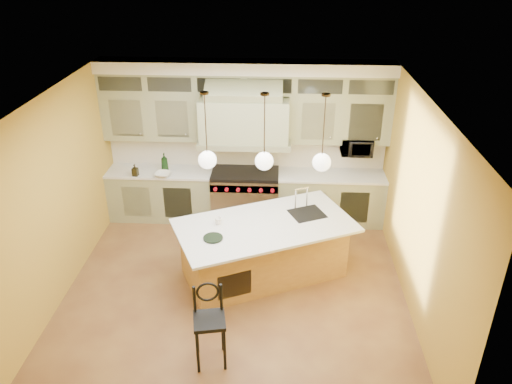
# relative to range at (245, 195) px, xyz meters

# --- Properties ---
(floor) EXTENTS (5.00, 5.00, 0.00)m
(floor) POSITION_rel_range_xyz_m (0.00, -2.14, -0.49)
(floor) COLOR brown
(floor) RESTS_ON ground
(ceiling) EXTENTS (5.00, 5.00, 0.00)m
(ceiling) POSITION_rel_range_xyz_m (0.00, -2.14, 2.41)
(ceiling) COLOR white
(ceiling) RESTS_ON wall_back
(wall_back) EXTENTS (5.00, 0.00, 5.00)m
(wall_back) POSITION_rel_range_xyz_m (0.00, 0.36, 0.96)
(wall_back) COLOR #B28D31
(wall_back) RESTS_ON ground
(wall_front) EXTENTS (5.00, 0.00, 5.00)m
(wall_front) POSITION_rel_range_xyz_m (0.00, -4.64, 0.96)
(wall_front) COLOR #B28D31
(wall_front) RESTS_ON ground
(wall_left) EXTENTS (0.00, 5.00, 5.00)m
(wall_left) POSITION_rel_range_xyz_m (-2.50, -2.14, 0.96)
(wall_left) COLOR #B28D31
(wall_left) RESTS_ON ground
(wall_right) EXTENTS (0.00, 5.00, 5.00)m
(wall_right) POSITION_rel_range_xyz_m (2.50, -2.14, 0.96)
(wall_right) COLOR #B28D31
(wall_right) RESTS_ON ground
(back_cabinetry) EXTENTS (5.00, 0.77, 2.90)m
(back_cabinetry) POSITION_rel_range_xyz_m (0.00, 0.09, 0.94)
(back_cabinetry) COLOR gray
(back_cabinetry) RESTS_ON floor
(range) EXTENTS (1.20, 0.74, 0.96)m
(range) POSITION_rel_range_xyz_m (0.00, 0.00, 0.00)
(range) COLOR silver
(range) RESTS_ON floor
(kitchen_island) EXTENTS (2.92, 2.32, 1.35)m
(kitchen_island) POSITION_rel_range_xyz_m (0.41, -1.69, -0.01)
(kitchen_island) COLOR olive
(kitchen_island) RESTS_ON floor
(counter_stool) EXTENTS (0.44, 0.44, 1.08)m
(counter_stool) POSITION_rel_range_xyz_m (-0.18, -3.52, 0.13)
(counter_stool) COLOR black
(counter_stool) RESTS_ON floor
(microwave) EXTENTS (0.54, 0.37, 0.30)m
(microwave) POSITION_rel_range_xyz_m (1.95, 0.11, 0.96)
(microwave) COLOR black
(microwave) RESTS_ON back_cabinetry
(oil_bottle_a) EXTENTS (0.14, 0.14, 0.34)m
(oil_bottle_a) POSITION_rel_range_xyz_m (-1.45, 0.01, 0.62)
(oil_bottle_a) COLOR black
(oil_bottle_a) RESTS_ON back_cabinetry
(oil_bottle_b) EXTENTS (0.11, 0.11, 0.21)m
(oil_bottle_b) POSITION_rel_range_xyz_m (-1.93, -0.22, 0.56)
(oil_bottle_b) COLOR black
(oil_bottle_b) RESTS_ON back_cabinetry
(fruit_bowl) EXTENTS (0.32, 0.32, 0.07)m
(fruit_bowl) POSITION_rel_range_xyz_m (-1.44, -0.22, 0.49)
(fruit_bowl) COLOR silver
(fruit_bowl) RESTS_ON back_cabinetry
(cup) EXTENTS (0.13, 0.13, 0.10)m
(cup) POSITION_rel_range_xyz_m (-0.27, -1.77, 0.49)
(cup) COLOR white
(cup) RESTS_ON kitchen_island
(pendant_left) EXTENTS (0.26, 0.26, 1.11)m
(pendant_left) POSITION_rel_range_xyz_m (-0.40, -1.69, 1.46)
(pendant_left) COLOR #2D2319
(pendant_left) RESTS_ON ceiling
(pendant_center) EXTENTS (0.26, 0.26, 1.11)m
(pendant_center) POSITION_rel_range_xyz_m (0.40, -1.69, 1.46)
(pendant_center) COLOR #2D2319
(pendant_center) RESTS_ON ceiling
(pendant_right) EXTENTS (0.26, 0.26, 1.11)m
(pendant_right) POSITION_rel_range_xyz_m (1.20, -1.69, 1.46)
(pendant_right) COLOR #2D2319
(pendant_right) RESTS_ON ceiling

